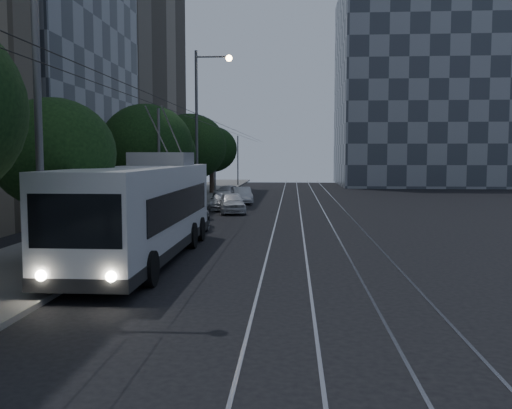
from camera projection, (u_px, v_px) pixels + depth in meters
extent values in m
plane|color=black|center=(253.00, 275.00, 17.78)|extent=(120.00, 120.00, 0.00)
cube|color=slate|center=(162.00, 210.00, 38.14)|extent=(5.00, 90.00, 0.15)
cube|color=#9999A1|center=(278.00, 212.00, 37.64)|extent=(0.08, 90.00, 0.02)
cube|color=#9999A1|center=(300.00, 212.00, 37.55)|extent=(0.08, 90.00, 0.02)
cube|color=#9999A1|center=(324.00, 212.00, 37.45)|extent=(0.08, 90.00, 0.02)
cube|color=#9999A1|center=(346.00, 212.00, 37.36)|extent=(0.08, 90.00, 0.02)
cylinder|color=black|center=(216.00, 127.00, 37.42)|extent=(0.02, 90.00, 0.02)
cylinder|color=black|center=(226.00, 127.00, 37.38)|extent=(0.02, 90.00, 0.02)
cylinder|color=#58585A|center=(159.00, 170.00, 27.80)|extent=(0.14, 0.14, 6.00)
cylinder|color=#58585A|center=(215.00, 164.00, 47.68)|extent=(0.14, 0.14, 6.00)
cylinder|color=#58585A|center=(238.00, 161.00, 67.57)|extent=(0.14, 0.14, 6.00)
cube|color=#393F48|center=(4.00, 22.00, 39.74)|extent=(14.00, 18.00, 26.00)
cube|color=gray|center=(99.00, 27.00, 59.27)|extent=(14.00, 22.00, 34.00)
cube|color=#393F48|center=(429.00, 88.00, 70.26)|extent=(22.00, 18.00, 24.00)
cube|color=silver|center=(142.00, 209.00, 20.14)|extent=(2.71, 12.50, 2.96)
cube|color=black|center=(143.00, 246.00, 20.25)|extent=(2.75, 12.54, 0.36)
cube|color=black|center=(146.00, 204.00, 20.64)|extent=(2.76, 9.90, 1.09)
cube|color=black|center=(75.00, 221.00, 13.94)|extent=(2.35, 0.09, 1.35)
cube|color=black|center=(177.00, 191.00, 26.29)|extent=(2.15, 0.09, 1.04)
cube|color=#28F450|center=(74.00, 183.00, 13.85)|extent=(1.66, 0.07, 0.33)
cube|color=gray|center=(162.00, 159.00, 23.09)|extent=(2.26, 2.30, 0.52)
sphere|color=white|center=(41.00, 276.00, 14.06)|extent=(0.27, 0.27, 0.27)
sphere|color=white|center=(111.00, 277.00, 13.95)|extent=(0.27, 0.27, 0.27)
cylinder|color=#58585A|center=(160.00, 137.00, 24.11)|extent=(0.06, 4.71, 2.22)
cylinder|color=#58585A|center=(175.00, 137.00, 24.07)|extent=(0.06, 4.71, 2.22)
cylinder|color=black|center=(63.00, 268.00, 16.36)|extent=(0.31, 1.04, 1.04)
cylinder|color=black|center=(150.00, 269.00, 16.20)|extent=(0.31, 1.04, 1.04)
cylinder|color=black|center=(130.00, 235.00, 23.06)|extent=(0.31, 1.04, 1.04)
cylinder|color=black|center=(192.00, 235.00, 22.90)|extent=(0.31, 1.04, 1.04)
cylinder|color=black|center=(142.00, 228.00, 25.05)|extent=(0.31, 1.04, 1.04)
cylinder|color=black|center=(200.00, 229.00, 24.89)|extent=(0.31, 1.04, 1.04)
imported|color=#9A9DA1|center=(175.00, 221.00, 26.17)|extent=(2.62, 5.40, 1.48)
imported|color=silver|center=(232.00, 202.00, 36.78)|extent=(2.30, 4.21, 1.36)
imported|color=silver|center=(223.00, 201.00, 39.06)|extent=(2.13, 4.35, 1.22)
imported|color=silver|center=(242.00, 195.00, 43.95)|extent=(2.04, 3.99, 1.25)
imported|color=silver|center=(227.00, 192.00, 47.94)|extent=(2.37, 3.93, 1.25)
cylinder|color=#2E2219|center=(56.00, 233.00, 19.03)|extent=(0.44, 0.44, 2.28)
ellipsoid|color=black|center=(53.00, 153.00, 18.80)|extent=(4.07, 4.07, 3.66)
cylinder|color=#2E2219|center=(148.00, 202.00, 30.67)|extent=(0.44, 0.44, 2.41)
ellipsoid|color=black|center=(147.00, 145.00, 30.41)|extent=(4.90, 4.90, 4.41)
cylinder|color=#2E2219|center=(163.00, 198.00, 34.00)|extent=(0.44, 0.44, 2.38)
ellipsoid|color=black|center=(163.00, 153.00, 33.77)|extent=(3.97, 3.97, 3.57)
cylinder|color=#2E2219|center=(190.00, 189.00, 44.36)|extent=(0.44, 0.44, 2.23)
ellipsoid|color=black|center=(190.00, 147.00, 44.07)|extent=(5.70, 5.70, 5.13)
cylinder|color=#2E2219|center=(212.00, 181.00, 54.32)|extent=(0.44, 0.44, 2.46)
ellipsoid|color=black|center=(212.00, 149.00, 54.06)|extent=(4.86, 4.86, 4.37)
cylinder|color=#58585A|center=(38.00, 105.00, 14.65)|extent=(0.20, 0.20, 10.06)
cylinder|color=#58585A|center=(197.00, 130.00, 40.07)|extent=(0.20, 0.20, 10.98)
cylinder|color=#58585A|center=(213.00, 57.00, 39.55)|extent=(2.42, 0.12, 0.12)
sphere|color=#FFCF8C|center=(229.00, 58.00, 39.49)|extent=(0.44, 0.44, 0.44)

